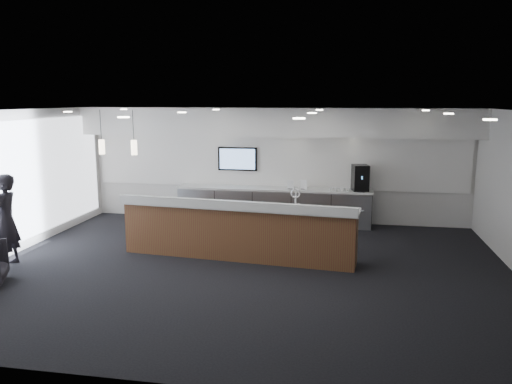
# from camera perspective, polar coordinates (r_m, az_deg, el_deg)

# --- Properties ---
(ground) EXTENTS (10.00, 10.00, 0.00)m
(ground) POSITION_cam_1_polar(r_m,az_deg,el_deg) (9.68, -1.14, -8.81)
(ground) COLOR black
(ground) RESTS_ON ground
(ceiling) EXTENTS (10.00, 8.00, 0.02)m
(ceiling) POSITION_cam_1_polar(r_m,az_deg,el_deg) (9.13, -1.21, 9.24)
(ceiling) COLOR black
(ceiling) RESTS_ON back_wall
(back_wall) EXTENTS (10.00, 0.02, 3.00)m
(back_wall) POSITION_cam_1_polar(r_m,az_deg,el_deg) (13.18, 2.23, 3.11)
(back_wall) COLOR silver
(back_wall) RESTS_ON ground
(left_wall) EXTENTS (0.02, 8.00, 3.00)m
(left_wall) POSITION_cam_1_polar(r_m,az_deg,el_deg) (11.36, -26.74, 0.77)
(left_wall) COLOR silver
(left_wall) RESTS_ON ground
(soffit_bulkhead) EXTENTS (10.00, 0.90, 0.70)m
(soffit_bulkhead) POSITION_cam_1_polar(r_m,az_deg,el_deg) (12.64, 1.98, 8.03)
(soffit_bulkhead) COLOR white
(soffit_bulkhead) RESTS_ON back_wall
(alcove_panel) EXTENTS (9.80, 0.06, 1.40)m
(alcove_panel) POSITION_cam_1_polar(r_m,az_deg,el_deg) (13.14, 2.21, 3.53)
(alcove_panel) COLOR white
(alcove_panel) RESTS_ON back_wall
(window_blinds_wall) EXTENTS (0.04, 7.36, 2.55)m
(window_blinds_wall) POSITION_cam_1_polar(r_m,az_deg,el_deg) (11.34, -26.58, 0.77)
(window_blinds_wall) COLOR white
(window_blinds_wall) RESTS_ON left_wall
(back_credenza) EXTENTS (5.06, 0.66, 0.95)m
(back_credenza) POSITION_cam_1_polar(r_m,az_deg,el_deg) (13.01, 1.98, -1.56)
(back_credenza) COLOR #9EA1A7
(back_credenza) RESTS_ON ground
(wall_tv) EXTENTS (1.05, 0.08, 0.62)m
(wall_tv) POSITION_cam_1_polar(r_m,az_deg,el_deg) (13.25, -2.12, 3.80)
(wall_tv) COLOR black
(wall_tv) RESTS_ON back_wall
(pendant_left) EXTENTS (0.12, 0.12, 0.30)m
(pendant_left) POSITION_cam_1_polar(r_m,az_deg,el_deg) (10.65, -13.14, 5.12)
(pendant_left) COLOR #F8E6C1
(pendant_left) RESTS_ON ceiling
(pendant_right) EXTENTS (0.12, 0.12, 0.30)m
(pendant_right) POSITION_cam_1_polar(r_m,az_deg,el_deg) (10.95, -16.53, 5.10)
(pendant_right) COLOR #F8E6C1
(pendant_right) RESTS_ON ceiling
(ceiling_can_lights) EXTENTS (7.00, 5.00, 0.02)m
(ceiling_can_lights) POSITION_cam_1_polar(r_m,az_deg,el_deg) (9.13, -1.21, 9.06)
(ceiling_can_lights) COLOR white
(ceiling_can_lights) RESTS_ON ceiling
(service_counter) EXTENTS (4.92, 1.28, 1.49)m
(service_counter) POSITION_cam_1_polar(r_m,az_deg,el_deg) (10.22, -2.09, -4.37)
(service_counter) COLOR brown
(service_counter) RESTS_ON ground
(coffee_machine) EXTENTS (0.45, 0.53, 0.65)m
(coffee_machine) POSITION_cam_1_polar(r_m,az_deg,el_deg) (12.72, 11.81, 1.59)
(coffee_machine) COLOR black
(coffee_machine) RESTS_ON back_credenza
(info_sign_left) EXTENTS (0.16, 0.04, 0.22)m
(info_sign_left) POSITION_cam_1_polar(r_m,az_deg,el_deg) (12.76, 3.97, 0.86)
(info_sign_left) COLOR white
(info_sign_left) RESTS_ON back_credenza
(info_sign_right) EXTENTS (0.17, 0.07, 0.24)m
(info_sign_right) POSITION_cam_1_polar(r_m,az_deg,el_deg) (12.74, 5.46, 0.85)
(info_sign_right) COLOR white
(info_sign_right) RESTS_ON back_credenza
(lounge_guest) EXTENTS (0.54, 0.72, 1.81)m
(lounge_guest) POSITION_cam_1_polar(r_m,az_deg,el_deg) (10.76, -26.68, -2.95)
(lounge_guest) COLOR black
(lounge_guest) RESTS_ON ground
(cup_0) EXTENTS (0.10, 0.10, 0.09)m
(cup_0) POSITION_cam_1_polar(r_m,az_deg,el_deg) (12.65, 10.44, 0.31)
(cup_0) COLOR white
(cup_0) RESTS_ON back_credenza
(cup_1) EXTENTS (0.14, 0.14, 0.09)m
(cup_1) POSITION_cam_1_polar(r_m,az_deg,el_deg) (12.65, 9.80, 0.33)
(cup_1) COLOR white
(cup_1) RESTS_ON back_credenza
(cup_2) EXTENTS (0.12, 0.12, 0.09)m
(cup_2) POSITION_cam_1_polar(r_m,az_deg,el_deg) (12.65, 9.17, 0.35)
(cup_2) COLOR white
(cup_2) RESTS_ON back_credenza
(cup_3) EXTENTS (0.13, 0.13, 0.09)m
(cup_3) POSITION_cam_1_polar(r_m,az_deg,el_deg) (12.65, 8.54, 0.37)
(cup_3) COLOR white
(cup_3) RESTS_ON back_credenza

